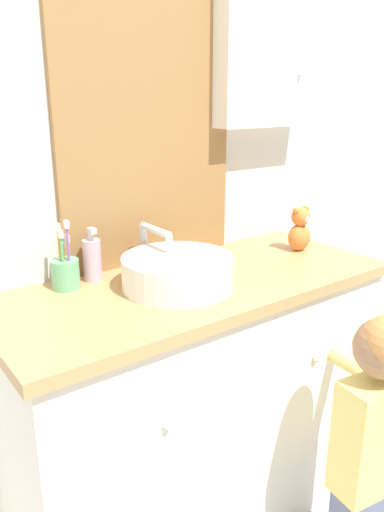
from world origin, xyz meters
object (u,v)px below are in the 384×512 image
Objects in this scene: soap_dispenser at (92,259)px; child_figure at (373,431)px; sink_basin at (177,271)px; teddy_bear at (300,230)px; toothbrush_holder at (65,272)px.

child_figure is (0.51, -0.66, -0.43)m from soap_dispenser.
sink_basin is 0.56m from teddy_bear.
sink_basin is at bearing -34.24° from toothbrush_holder.
teddy_bear is at bearing -12.18° from soap_dispenser.
sink_basin is 0.32m from toothbrush_holder.
soap_dispenser is 0.19× the size of child_figure.
toothbrush_holder is (-0.26, 0.18, 0.00)m from sink_basin.
toothbrush_holder is 0.83m from teddy_bear.
toothbrush_holder is at bearing 132.83° from child_figure.
sink_basin reaches higher than child_figure.
soap_dispenser is (0.09, 0.01, 0.02)m from toothbrush_holder.
soap_dispenser is at bearing 131.51° from sink_basin.
sink_basin is 1.81× the size of toothbrush_holder.
teddy_bear reaches higher than child_figure.
soap_dispenser is (-0.17, 0.19, 0.02)m from sink_basin.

